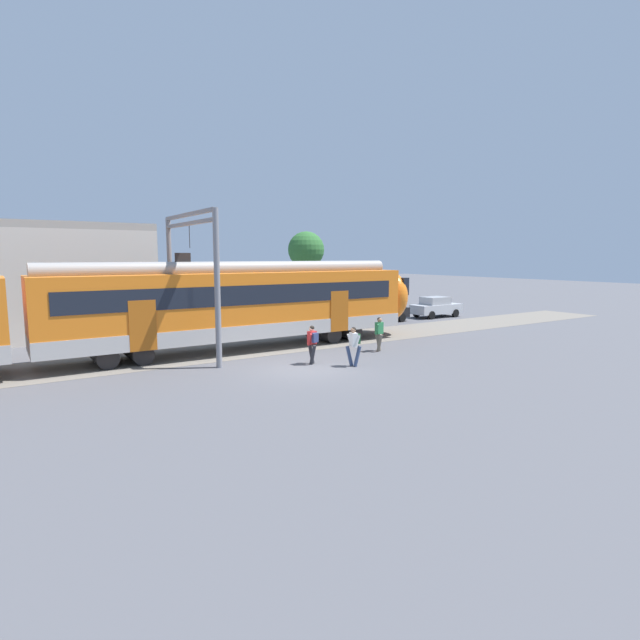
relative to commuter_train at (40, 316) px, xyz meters
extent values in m
plane|color=#515156|center=(8.99, -5.42, -2.25)|extent=(160.00, 160.00, 0.00)
cube|color=#B2ADA8|center=(8.52, 0.00, -1.20)|extent=(18.00, 3.06, 0.70)
cube|color=orange|center=(8.52, 0.00, 0.35)|extent=(18.00, 3.00, 2.40)
cube|color=black|center=(8.52, -1.51, 0.55)|extent=(16.56, 0.03, 0.90)
cube|color=#AC5413|center=(13.47, -1.52, -0.50)|extent=(1.10, 0.04, 2.10)
cube|color=#AC5413|center=(3.57, -1.52, -0.50)|extent=(1.10, 0.04, 2.10)
cylinder|color=gray|center=(8.52, 0.00, 1.73)|extent=(17.64, 0.70, 0.70)
cube|color=black|center=(5.82, 0.00, 2.28)|extent=(0.70, 0.12, 0.40)
cylinder|color=black|center=(14.80, 0.00, -1.80)|extent=(0.90, 2.40, 0.90)
cylinder|color=black|center=(13.40, 0.00, -1.80)|extent=(0.90, 2.40, 0.90)
cylinder|color=black|center=(3.64, 0.00, -1.80)|extent=(0.90, 2.40, 0.90)
cylinder|color=black|center=(2.24, 0.00, -1.80)|extent=(0.90, 2.40, 0.90)
ellipsoid|color=orange|center=(18.07, 0.00, 0.00)|extent=(1.80, 2.85, 2.95)
cube|color=black|center=(18.42, 0.00, 0.60)|extent=(0.40, 2.40, 1.00)
cylinder|color=#28282D|center=(9.80, -4.57, -1.82)|extent=(0.22, 0.38, 0.87)
cylinder|color=#28282D|center=(9.68, -4.89, -1.82)|extent=(0.22, 0.38, 0.87)
cube|color=red|center=(9.74, -4.73, -1.11)|extent=(0.40, 0.31, 0.56)
cylinder|color=red|center=(9.54, -4.86, -1.16)|extent=(0.14, 0.26, 0.52)
cylinder|color=red|center=(9.94, -4.60, -1.16)|extent=(0.14, 0.26, 0.52)
sphere|color=beige|center=(9.73, -4.71, -0.72)|extent=(0.22, 0.22, 0.22)
sphere|color=black|center=(9.74, -4.73, -0.69)|extent=(0.20, 0.20, 0.20)
cube|color=navy|center=(9.78, -4.90, -1.09)|extent=(0.31, 0.22, 0.40)
cylinder|color=navy|center=(10.83, -5.94, -1.82)|extent=(0.38, 0.22, 0.87)
cylinder|color=navy|center=(11.06, -6.18, -1.82)|extent=(0.38, 0.22, 0.87)
cube|color=silver|center=(10.95, -6.06, -1.11)|extent=(0.31, 0.40, 0.56)
cylinder|color=silver|center=(10.98, -6.29, -1.16)|extent=(0.26, 0.14, 0.52)
cylinder|color=silver|center=(10.92, -5.83, -1.16)|extent=(0.26, 0.14, 0.52)
sphere|color=#9E7051|center=(10.93, -6.06, -0.72)|extent=(0.22, 0.22, 0.22)
sphere|color=black|center=(10.95, -6.06, -0.69)|extent=(0.20, 0.20, 0.20)
cube|color=#235633|center=(11.12, -6.10, -1.09)|extent=(0.22, 0.31, 0.40)
cylinder|color=#6B6051|center=(13.91, -4.22, -1.82)|extent=(0.17, 0.36, 0.87)
cylinder|color=#6B6051|center=(14.07, -3.93, -1.82)|extent=(0.17, 0.36, 0.87)
cube|color=#2D7F47|center=(13.99, -4.07, -1.11)|extent=(0.38, 0.26, 0.56)
cylinder|color=#2D7F47|center=(14.21, -3.98, -1.16)|extent=(0.11, 0.25, 0.52)
cylinder|color=#2D7F47|center=(13.78, -4.17, -1.16)|extent=(0.11, 0.25, 0.52)
sphere|color=#9E7051|center=(13.99, -4.09, -0.72)|extent=(0.22, 0.22, 0.22)
sphere|color=black|center=(13.99, -4.07, -0.69)|extent=(0.20, 0.20, 0.20)
cube|color=black|center=(21.06, 4.12, -1.61)|extent=(4.07, 1.82, 0.68)
cube|color=black|center=(20.91, 4.11, -0.99)|extent=(1.96, 1.53, 0.56)
cube|color=black|center=(21.86, 4.15, -1.03)|extent=(0.18, 1.37, 0.48)
cylinder|color=black|center=(22.27, 4.95, -1.95)|extent=(0.61, 0.23, 0.60)
cylinder|color=black|center=(22.34, 3.40, -1.95)|extent=(0.61, 0.23, 0.60)
cylinder|color=black|center=(19.79, 4.84, -1.95)|extent=(0.61, 0.23, 0.60)
cylinder|color=black|center=(19.86, 3.28, -1.95)|extent=(0.61, 0.23, 0.60)
cube|color=#B7BABF|center=(26.40, 4.06, -1.61)|extent=(4.03, 1.72, 0.68)
cube|color=#A1A3A8|center=(26.25, 4.06, -0.99)|extent=(1.93, 1.48, 0.56)
cube|color=black|center=(27.20, 4.04, -1.03)|extent=(0.15, 1.37, 0.48)
cylinder|color=black|center=(27.65, 4.81, -1.95)|extent=(0.60, 0.21, 0.60)
cylinder|color=black|center=(27.62, 3.26, -1.95)|extent=(0.60, 0.21, 0.60)
cylinder|color=black|center=(25.17, 4.86, -1.95)|extent=(0.60, 0.21, 0.60)
cylinder|color=black|center=(25.14, 3.30, -1.95)|extent=(0.60, 0.21, 0.60)
cylinder|color=gray|center=(6.16, -3.20, 1.00)|extent=(0.24, 0.24, 6.50)
cylinder|color=gray|center=(6.16, 3.20, 1.00)|extent=(0.24, 0.24, 6.50)
cube|color=gray|center=(6.16, 0.00, 4.20)|extent=(0.20, 6.40, 0.16)
cube|color=gray|center=(6.16, 0.00, 3.80)|extent=(0.20, 6.40, 0.16)
cylinder|color=black|center=(6.16, 0.00, 3.20)|extent=(0.03, 0.03, 1.00)
cylinder|color=brown|center=(20.89, 13.79, -0.23)|extent=(0.32, 0.32, 4.05)
sphere|color=#2D662D|center=(20.89, 13.79, 2.87)|extent=(3.07, 3.07, 3.07)
camera|label=1|loc=(-1.44, -22.41, 2.33)|focal=28.00mm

